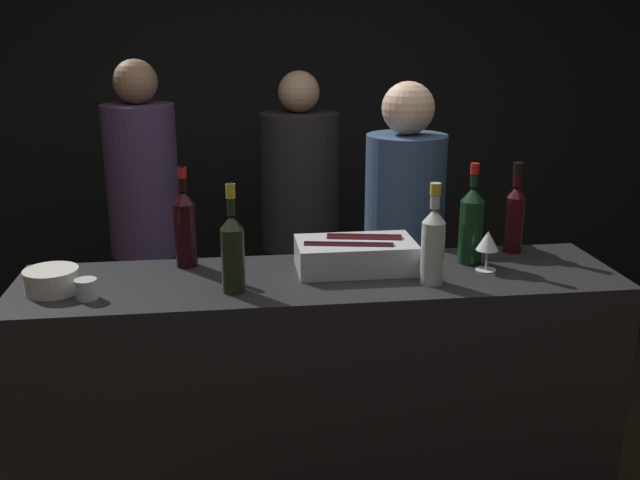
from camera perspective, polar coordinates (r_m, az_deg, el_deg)
wall_back_chalkboard at (r=4.45m, az=-3.64°, el=10.30°), size 6.40×0.06×2.80m
bar_counter at (r=2.62m, az=0.07°, el=-14.27°), size 2.02×0.50×1.10m
ice_bin_with_bottles at (r=2.45m, az=2.88°, el=-1.08°), size 0.40×0.23×0.11m
bowl_white at (r=2.39m, az=-20.68°, el=-3.00°), size 0.17×0.17×0.07m
wine_glass at (r=2.48m, az=13.27°, el=-0.16°), size 0.08×0.08×0.14m
candle_votive at (r=2.30m, az=-18.20°, el=-3.75°), size 0.07×0.07×0.06m
red_wine_bottle_tall at (r=2.49m, az=-10.74°, el=1.09°), size 0.08×0.08×0.35m
champagne_bottle at (r=2.23m, az=-7.00°, el=-0.81°), size 0.07×0.07×0.35m
red_wine_bottle_black_foil at (r=2.70m, az=15.30°, el=1.99°), size 0.07×0.07×0.33m
rose_wine_bottle at (r=2.31m, az=9.03°, el=-0.17°), size 0.08×0.08×0.33m
red_wine_bottle_burgundy at (r=2.54m, az=12.02°, el=1.34°), size 0.08×0.08×0.36m
person_in_hoodie at (r=3.01m, az=6.63°, el=-1.70°), size 0.33×0.33×1.69m
person_blond_tee at (r=3.77m, az=-1.61°, el=1.85°), size 0.41×0.41×1.69m
person_grey_polo at (r=3.65m, az=-13.80°, el=1.69°), size 0.35×0.35×1.75m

